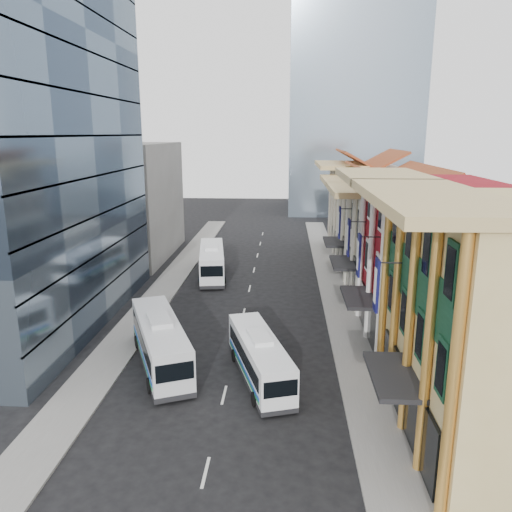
# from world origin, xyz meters

# --- Properties ---
(ground) EXTENTS (200.00, 200.00, 0.00)m
(ground) POSITION_xyz_m (0.00, 0.00, 0.00)
(ground) COLOR black
(ground) RESTS_ON ground
(sidewalk_right) EXTENTS (3.00, 90.00, 0.15)m
(sidewalk_right) POSITION_xyz_m (8.50, 22.00, 0.07)
(sidewalk_right) COLOR slate
(sidewalk_right) RESTS_ON ground
(sidewalk_left) EXTENTS (3.00, 90.00, 0.15)m
(sidewalk_left) POSITION_xyz_m (-8.50, 22.00, 0.07)
(sidewalk_left) COLOR slate
(sidewalk_left) RESTS_ON ground
(shophouse_tan) EXTENTS (8.00, 14.00, 12.00)m
(shophouse_tan) POSITION_xyz_m (14.00, 5.00, 6.00)
(shophouse_tan) COLOR #CFB877
(shophouse_tan) RESTS_ON ground
(shophouse_red) EXTENTS (8.00, 10.00, 12.00)m
(shophouse_red) POSITION_xyz_m (14.00, 17.00, 6.00)
(shophouse_red) COLOR maroon
(shophouse_red) RESTS_ON ground
(shophouse_cream_near) EXTENTS (8.00, 9.00, 10.00)m
(shophouse_cream_near) POSITION_xyz_m (14.00, 26.50, 5.00)
(shophouse_cream_near) COLOR white
(shophouse_cream_near) RESTS_ON ground
(shophouse_cream_mid) EXTENTS (8.00, 9.00, 10.00)m
(shophouse_cream_mid) POSITION_xyz_m (14.00, 35.50, 5.00)
(shophouse_cream_mid) COLOR white
(shophouse_cream_mid) RESTS_ON ground
(shophouse_cream_far) EXTENTS (8.00, 12.00, 11.00)m
(shophouse_cream_far) POSITION_xyz_m (14.00, 46.00, 5.50)
(shophouse_cream_far) COLOR white
(shophouse_cream_far) RESTS_ON ground
(office_tower) EXTENTS (12.00, 26.00, 30.00)m
(office_tower) POSITION_xyz_m (-17.00, 19.00, 15.00)
(office_tower) COLOR #364456
(office_tower) RESTS_ON ground
(office_block_far) EXTENTS (10.00, 18.00, 14.00)m
(office_block_far) POSITION_xyz_m (-16.00, 42.00, 7.00)
(office_block_far) COLOR gray
(office_block_far) RESTS_ON ground
(bus_left_near) EXTENTS (6.53, 10.96, 3.47)m
(bus_left_near) POSITION_xyz_m (-4.71, 11.69, 1.74)
(bus_left_near) COLOR silver
(bus_left_near) RESTS_ON ground
(bus_left_far) EXTENTS (4.09, 11.13, 3.49)m
(bus_left_far) POSITION_xyz_m (-4.39, 33.18, 1.74)
(bus_left_far) COLOR white
(bus_left_far) RESTS_ON ground
(bus_right) EXTENTS (4.89, 9.68, 3.03)m
(bus_right) POSITION_xyz_m (2.00, 10.15, 1.52)
(bus_right) COLOR white
(bus_right) RESTS_ON ground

